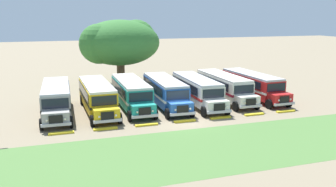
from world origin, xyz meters
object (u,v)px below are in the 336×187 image
object	(u,v)px
parked_bus_slot_6	(253,84)
broad_shade_tree	(119,42)
parked_bus_slot_3	(165,91)
parked_bus_slot_2	(131,92)
parked_bus_slot_4	(197,89)
parked_bus_slot_1	(97,96)
parked_bus_slot_5	(224,86)
parked_bus_slot_0	(56,98)

from	to	relation	value
parked_bus_slot_6	broad_shade_tree	distance (m)	18.47
parked_bus_slot_3	broad_shade_tree	size ratio (longest dim) A/B	1.02
parked_bus_slot_2	parked_bus_slot_3	bearing A→B (deg)	85.41
parked_bus_slot_2	parked_bus_slot_4	size ratio (longest dim) A/B	1.00
parked_bus_slot_3	parked_bus_slot_1	bearing A→B (deg)	-87.37
parked_bus_slot_2	parked_bus_slot_5	world-z (taller)	same
parked_bus_slot_1	parked_bus_slot_6	bearing A→B (deg)	90.21
parked_bus_slot_1	parked_bus_slot_3	distance (m)	7.06
parked_bus_slot_0	parked_bus_slot_4	world-z (taller)	same
parked_bus_slot_3	parked_bus_slot_4	size ratio (longest dim) A/B	1.00
parked_bus_slot_5	parked_bus_slot_6	world-z (taller)	same
broad_shade_tree	parked_bus_slot_3	bearing A→B (deg)	-79.96
parked_bus_slot_0	broad_shade_tree	bearing A→B (deg)	147.69
parked_bus_slot_2	parked_bus_slot_5	distance (m)	10.61
parked_bus_slot_0	parked_bus_slot_3	xyz separation A→B (m)	(10.93, -0.17, 0.00)
parked_bus_slot_4	parked_bus_slot_5	bearing A→B (deg)	105.38
parked_bus_slot_0	parked_bus_slot_2	distance (m)	7.38
parked_bus_slot_3	parked_bus_slot_5	distance (m)	7.08
parked_bus_slot_1	parked_bus_slot_4	bearing A→B (deg)	87.30
parked_bus_slot_2	parked_bus_slot_5	xyz separation A→B (m)	(10.61, 0.12, 0.00)
parked_bus_slot_4	parked_bus_slot_5	xyz separation A→B (m)	(3.62, 0.87, 0.00)
parked_bus_slot_2	parked_bus_slot_6	bearing A→B (deg)	90.58
parked_bus_slot_4	parked_bus_slot_5	distance (m)	3.73
parked_bus_slot_1	parked_bus_slot_4	xyz separation A→B (m)	(10.50, -0.33, 0.00)
parked_bus_slot_1	parked_bus_slot_4	size ratio (longest dim) A/B	1.00
parked_bus_slot_0	parked_bus_slot_5	distance (m)	17.99
parked_bus_slot_1	broad_shade_tree	size ratio (longest dim) A/B	1.02
parked_bus_slot_2	parked_bus_slot_0	bearing A→B (deg)	-87.79
parked_bus_slot_6	parked_bus_slot_3	bearing A→B (deg)	-90.38
parked_bus_slot_0	parked_bus_slot_6	world-z (taller)	same
parked_bus_slot_4	broad_shade_tree	size ratio (longest dim) A/B	1.02
parked_bus_slot_1	parked_bus_slot_5	distance (m)	14.13
parked_bus_slot_6	broad_shade_tree	world-z (taller)	broad_shade_tree
parked_bus_slot_2	parked_bus_slot_4	distance (m)	7.02
parked_bus_slot_0	parked_bus_slot_6	size ratio (longest dim) A/B	1.00
parked_bus_slot_3	parked_bus_slot_5	xyz separation A→B (m)	(7.06, 0.46, 0.00)
parked_bus_slot_0	parked_bus_slot_1	world-z (taller)	same
parked_bus_slot_5	parked_bus_slot_2	bearing A→B (deg)	-89.28
parked_bus_slot_2	parked_bus_slot_6	distance (m)	14.12
broad_shade_tree	parked_bus_slot_6	bearing A→B (deg)	-44.40
parked_bus_slot_1	parked_bus_slot_6	world-z (taller)	same
parked_bus_slot_4	parked_bus_slot_6	xyz separation A→B (m)	(7.14, 0.67, 0.00)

